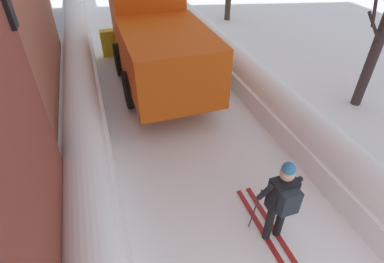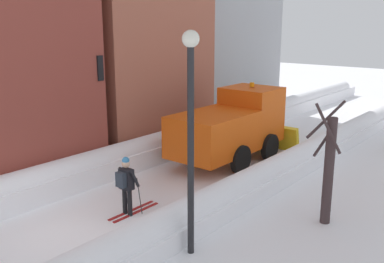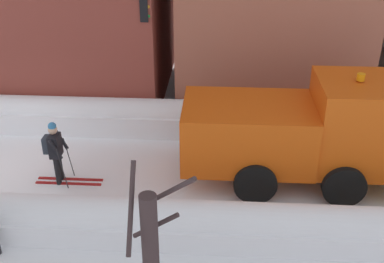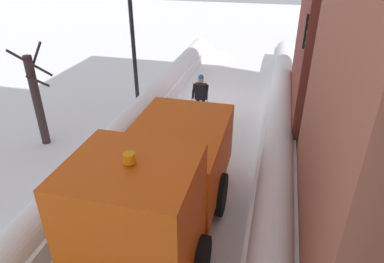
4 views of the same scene
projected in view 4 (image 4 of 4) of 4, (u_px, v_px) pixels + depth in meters
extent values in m
cube|color=white|center=(14.00, 262.00, 7.14)|extent=(1.10, 36.00, 0.54)
cylinder|color=white|center=(10.00, 253.00, 7.01)|extent=(0.90, 34.20, 0.90)
cube|color=#DB510F|center=(178.00, 156.00, 8.67)|extent=(2.30, 3.40, 1.60)
cube|color=#DB510F|center=(135.00, 217.00, 6.20)|extent=(2.20, 2.00, 2.30)
cube|color=black|center=(108.00, 235.00, 5.14)|extent=(1.85, 0.06, 1.01)
cylinder|color=orange|center=(129.00, 158.00, 5.60)|extent=(0.20, 0.20, 0.18)
cylinder|color=black|center=(200.00, 263.00, 6.78)|extent=(0.25, 1.10, 1.10)
cylinder|color=black|center=(95.00, 241.00, 7.28)|extent=(0.25, 1.10, 1.10)
cylinder|color=black|center=(220.00, 194.00, 8.65)|extent=(0.25, 1.10, 1.10)
cylinder|color=black|center=(135.00, 181.00, 9.15)|extent=(0.25, 1.10, 1.10)
cylinder|color=black|center=(203.00, 109.00, 13.54)|extent=(0.14, 0.14, 0.82)
cylinder|color=black|center=(198.00, 108.00, 13.58)|extent=(0.14, 0.14, 0.82)
cube|color=black|center=(201.00, 91.00, 13.22)|extent=(0.42, 0.26, 0.62)
cube|color=#262D38|center=(202.00, 89.00, 13.38)|extent=(0.32, 0.16, 0.44)
sphere|color=tan|center=(201.00, 80.00, 12.99)|extent=(0.24, 0.24, 0.24)
sphere|color=teal|center=(201.00, 77.00, 12.95)|extent=(0.22, 0.22, 0.22)
cylinder|color=black|center=(207.00, 92.00, 13.06)|extent=(0.09, 0.33, 0.56)
cylinder|color=black|center=(194.00, 91.00, 13.17)|extent=(0.09, 0.33, 0.56)
cube|color=maroon|center=(202.00, 120.00, 13.51)|extent=(0.09, 1.80, 0.03)
cube|color=maroon|center=(196.00, 120.00, 13.56)|extent=(0.09, 1.80, 0.03)
cylinder|color=#262628|center=(207.00, 107.00, 13.22)|extent=(0.02, 0.19, 1.19)
cylinder|color=#262628|center=(192.00, 106.00, 13.35)|extent=(0.02, 0.19, 1.19)
cylinder|color=black|center=(298.00, 104.00, 10.60)|extent=(0.12, 0.12, 3.54)
cube|color=black|center=(310.00, 32.00, 9.42)|extent=(0.28, 0.24, 0.90)
sphere|color=red|center=(311.00, 22.00, 9.18)|extent=(0.18, 0.18, 0.18)
sphere|color=gold|center=(310.00, 33.00, 9.31)|extent=(0.18, 0.18, 0.18)
sphere|color=green|center=(308.00, 43.00, 9.44)|extent=(0.18, 0.18, 0.18)
cylinder|color=black|center=(134.00, 47.00, 13.61)|extent=(0.16, 0.16, 5.06)
cylinder|color=#392B2B|center=(37.00, 102.00, 11.30)|extent=(0.28, 0.28, 3.09)
cylinder|color=#392B2B|center=(38.00, 81.00, 10.83)|extent=(0.22, 0.81, 0.66)
cylinder|color=#392B2B|center=(34.00, 61.00, 10.91)|extent=(0.84, 0.10, 1.31)
cylinder|color=#392B2B|center=(30.00, 63.00, 10.34)|extent=(0.75, 0.96, 1.08)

